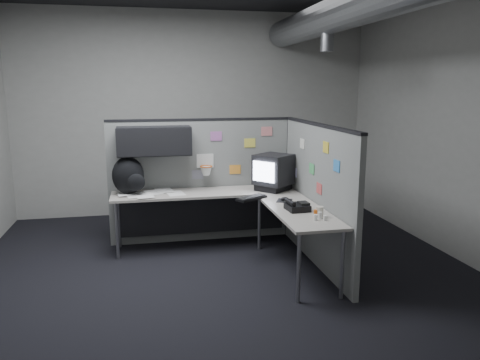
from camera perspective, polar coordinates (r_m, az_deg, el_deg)
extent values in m
cube|color=black|center=(5.23, -1.69, -11.62)|extent=(5.60, 5.60, 0.01)
cube|color=#9E9E99|center=(7.61, -5.50, 8.02)|extent=(5.60, 0.01, 3.20)
cube|color=#9E9E99|center=(2.16, 11.25, -0.55)|extent=(5.60, 0.01, 3.20)
cube|color=#9E9E99|center=(5.99, 25.81, 6.06)|extent=(0.01, 5.60, 3.20)
cylinder|color=slate|center=(5.31, 14.15, 19.85)|extent=(0.40, 5.49, 0.40)
cylinder|color=slate|center=(6.00, 10.58, 16.56)|extent=(0.16, 0.16, 0.30)
cube|color=slate|center=(6.21, -4.61, -0.16)|extent=(2.43, 0.06, 1.60)
cube|color=black|center=(6.10, -4.73, 7.36)|extent=(2.43, 0.07, 0.03)
cube|color=black|center=(6.47, 5.87, 0.27)|extent=(0.07, 0.07, 1.60)
cube|color=black|center=(5.88, -10.42, 4.72)|extent=(0.90, 0.35, 0.35)
cube|color=black|center=(5.71, -10.37, 4.52)|extent=(0.90, 0.02, 0.33)
cube|color=silver|center=(6.13, -4.28, 2.35)|extent=(0.22, 0.02, 0.18)
torus|color=#D85914|center=(6.05, -4.15, 1.66)|extent=(0.16, 0.16, 0.01)
cone|color=white|center=(6.06, -4.15, 1.10)|extent=(0.14, 0.14, 0.11)
cube|color=#26262D|center=(6.10, -12.69, 1.48)|extent=(0.15, 0.01, 0.12)
cube|color=#B266B2|center=(6.11, -2.93, 5.37)|extent=(0.15, 0.01, 0.12)
cube|color=orange|center=(6.22, -0.61, 1.30)|extent=(0.15, 0.01, 0.12)
cube|color=#E5D84C|center=(6.21, 1.20, 4.54)|extent=(0.15, 0.01, 0.12)
cube|color=#D87F7F|center=(6.25, 3.27, 5.95)|extent=(0.15, 0.01, 0.12)
cube|color=gray|center=(6.15, -5.18, 0.67)|extent=(0.15, 0.01, 0.12)
cube|color=slate|center=(5.46, 9.30, -1.87)|extent=(0.06, 2.23, 1.60)
cube|color=black|center=(5.34, 9.58, 6.67)|extent=(0.07, 2.23, 0.03)
cube|color=silver|center=(5.76, 7.60, 4.41)|extent=(0.01, 0.15, 0.12)
cube|color=#4CB266|center=(5.47, 8.74, 1.37)|extent=(0.01, 0.15, 0.12)
cube|color=gold|center=(5.06, 10.41, 3.94)|extent=(0.01, 0.15, 0.12)
cube|color=silver|center=(6.05, 6.72, 0.94)|extent=(0.01, 0.15, 0.12)
cube|color=#337FCC|center=(4.81, 11.69, 1.70)|extent=(0.01, 0.15, 0.12)
cube|color=#CC4C4C|center=(5.28, 9.62, -1.02)|extent=(0.01, 0.15, 0.12)
cube|color=#A59E95|center=(5.92, -4.35, -1.57)|extent=(2.30, 0.56, 0.03)
cube|color=#A59E95|center=(5.11, 7.07, -3.71)|extent=(0.56, 1.55, 0.03)
cube|color=black|center=(6.21, -4.57, -3.96)|extent=(2.18, 0.02, 0.55)
cylinder|color=gray|center=(5.77, -14.76, -6.03)|extent=(0.04, 0.04, 0.70)
cylinder|color=gray|center=(6.19, -14.56, -4.83)|extent=(0.04, 0.04, 0.70)
cylinder|color=gray|center=(5.92, 2.36, -5.20)|extent=(0.04, 0.04, 0.70)
cylinder|color=gray|center=(4.53, 7.18, -10.61)|extent=(0.04, 0.04, 0.70)
cylinder|color=gray|center=(4.68, 12.36, -10.03)|extent=(0.04, 0.04, 0.70)
cube|color=black|center=(6.01, 4.07, -0.86)|extent=(0.51, 0.50, 0.08)
cube|color=black|center=(5.96, 4.10, 1.30)|extent=(0.57, 0.57, 0.38)
cube|color=silver|center=(5.79, 2.89, 1.01)|extent=(0.21, 0.25, 0.25)
cube|color=black|center=(5.51, 1.41, -2.23)|extent=(0.41, 0.33, 0.02)
cube|color=black|center=(5.51, 1.41, -2.05)|extent=(0.37, 0.30, 0.01)
cube|color=black|center=(5.46, 5.44, -2.52)|extent=(0.23, 0.25, 0.01)
ellipsoid|color=black|center=(5.45, 5.44, -2.29)|extent=(0.11, 0.09, 0.04)
cube|color=black|center=(5.06, 7.00, -3.32)|extent=(0.24, 0.26, 0.07)
cylinder|color=black|center=(5.03, 6.15, -2.70)|extent=(0.06, 0.23, 0.05)
cube|color=black|center=(5.06, 7.75, -2.80)|extent=(0.11, 0.14, 0.02)
cylinder|color=silver|center=(4.77, 9.71, -4.27)|extent=(0.05, 0.05, 0.07)
cylinder|color=silver|center=(4.71, 9.19, -4.52)|extent=(0.04, 0.04, 0.06)
cylinder|color=silver|center=(4.72, 10.30, -4.60)|extent=(0.04, 0.04, 0.05)
cylinder|color=#D85914|center=(4.81, 9.20, -4.07)|extent=(0.04, 0.04, 0.08)
cylinder|color=beige|center=(4.82, 9.66, -3.85)|extent=(0.10, 0.10, 0.11)
cube|color=white|center=(5.85, -7.87, -1.63)|extent=(0.25, 0.32, 0.00)
cube|color=white|center=(5.94, -10.49, -1.49)|extent=(0.25, 0.32, 0.00)
cube|color=white|center=(5.81, -12.65, -1.85)|extent=(0.25, 0.32, 0.00)
cube|color=white|center=(6.02, -9.22, -1.23)|extent=(0.25, 0.32, 0.00)
cube|color=white|center=(5.75, -11.57, -1.88)|extent=(0.25, 0.32, 0.00)
cube|color=white|center=(5.91, -13.76, -1.60)|extent=(0.25, 0.32, 0.00)
ellipsoid|color=black|center=(5.87, -13.48, 0.53)|extent=(0.45, 0.38, 0.47)
ellipsoid|color=black|center=(5.76, -12.54, -0.29)|extent=(0.24, 0.17, 0.21)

